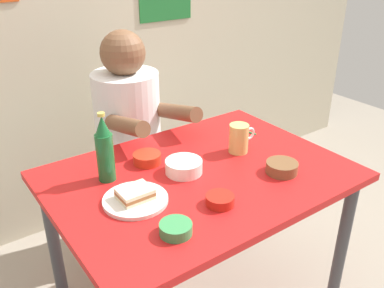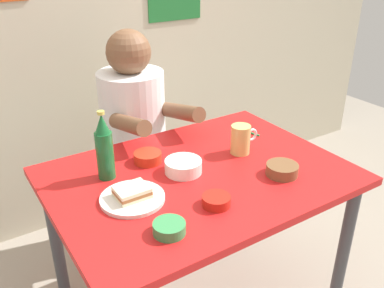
{
  "view_description": "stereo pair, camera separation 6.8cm",
  "coord_description": "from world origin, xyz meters",
  "px_view_note": "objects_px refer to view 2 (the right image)",
  "views": [
    {
      "loc": [
        -0.82,
        -1.09,
        1.53
      ],
      "look_at": [
        0.0,
        0.05,
        0.84
      ],
      "focal_mm": 39.02,
      "sensor_mm": 36.0,
      "label": 1
    },
    {
      "loc": [
        -0.76,
        -1.13,
        1.53
      ],
      "look_at": [
        0.0,
        0.05,
        0.84
      ],
      "focal_mm": 39.02,
      "sensor_mm": 36.0,
      "label": 2
    }
  ],
  "objects_px": {
    "sandwich": "(132,192)",
    "beer_bottle": "(104,148)",
    "stool": "(137,185)",
    "person_seated": "(134,113)",
    "dip_bowl_green": "(169,228)",
    "beer_mug": "(241,139)",
    "plate_orange": "(132,198)",
    "dining_table": "(199,194)"
  },
  "relations": [
    {
      "from": "sandwich",
      "to": "beer_bottle",
      "type": "relative_size",
      "value": 0.42
    },
    {
      "from": "stool",
      "to": "person_seated",
      "type": "bearing_deg",
      "value": -90.0
    },
    {
      "from": "sandwich",
      "to": "dip_bowl_green",
      "type": "relative_size",
      "value": 1.1
    },
    {
      "from": "sandwich",
      "to": "dip_bowl_green",
      "type": "xyz_separation_m",
      "value": [
        0.02,
        -0.22,
        -0.01
      ]
    },
    {
      "from": "beer_mug",
      "to": "beer_bottle",
      "type": "relative_size",
      "value": 0.48
    },
    {
      "from": "plate_orange",
      "to": "dining_table",
      "type": "bearing_deg",
      "value": 6.07
    },
    {
      "from": "beer_mug",
      "to": "stool",
      "type": "bearing_deg",
      "value": 109.8
    },
    {
      "from": "plate_orange",
      "to": "dip_bowl_green",
      "type": "xyz_separation_m",
      "value": [
        0.02,
        -0.22,
        0.01
      ]
    },
    {
      "from": "stool",
      "to": "beer_mug",
      "type": "xyz_separation_m",
      "value": [
        0.21,
        -0.58,
        0.45
      ]
    },
    {
      "from": "sandwich",
      "to": "person_seated",
      "type": "bearing_deg",
      "value": 64.05
    },
    {
      "from": "person_seated",
      "to": "sandwich",
      "type": "distance_m",
      "value": 0.72
    },
    {
      "from": "person_seated",
      "to": "dip_bowl_green",
      "type": "height_order",
      "value": "person_seated"
    },
    {
      "from": "sandwich",
      "to": "beer_mug",
      "type": "xyz_separation_m",
      "value": [
        0.53,
        0.08,
        0.03
      ]
    },
    {
      "from": "sandwich",
      "to": "beer_bottle",
      "type": "xyz_separation_m",
      "value": [
        -0.01,
        0.19,
        0.09
      ]
    },
    {
      "from": "sandwich",
      "to": "stool",
      "type": "bearing_deg",
      "value": 64.43
    },
    {
      "from": "sandwich",
      "to": "beer_bottle",
      "type": "bearing_deg",
      "value": 93.8
    },
    {
      "from": "stool",
      "to": "plate_orange",
      "type": "relative_size",
      "value": 2.05
    },
    {
      "from": "sandwich",
      "to": "beer_bottle",
      "type": "distance_m",
      "value": 0.21
    },
    {
      "from": "stool",
      "to": "sandwich",
      "type": "distance_m",
      "value": 0.85
    },
    {
      "from": "sandwich",
      "to": "beer_mug",
      "type": "distance_m",
      "value": 0.53
    },
    {
      "from": "dip_bowl_green",
      "to": "stool",
      "type": "bearing_deg",
      "value": 71.23
    },
    {
      "from": "plate_orange",
      "to": "beer_mug",
      "type": "bearing_deg",
      "value": 8.44
    },
    {
      "from": "stool",
      "to": "person_seated",
      "type": "height_order",
      "value": "person_seated"
    },
    {
      "from": "plate_orange",
      "to": "stool",
      "type": "bearing_deg",
      "value": 64.43
    },
    {
      "from": "plate_orange",
      "to": "person_seated",
      "type": "bearing_deg",
      "value": 64.05
    },
    {
      "from": "dip_bowl_green",
      "to": "beer_mug",
      "type": "bearing_deg",
      "value": 30.26
    },
    {
      "from": "person_seated",
      "to": "beer_bottle",
      "type": "relative_size",
      "value": 2.75
    },
    {
      "from": "sandwich",
      "to": "beer_mug",
      "type": "relative_size",
      "value": 0.87
    },
    {
      "from": "sandwich",
      "to": "dining_table",
      "type": "bearing_deg",
      "value": 6.07
    },
    {
      "from": "beer_mug",
      "to": "dip_bowl_green",
      "type": "xyz_separation_m",
      "value": [
        -0.51,
        -0.3,
        -0.04
      ]
    },
    {
      "from": "beer_bottle",
      "to": "dining_table",
      "type": "bearing_deg",
      "value": -27.55
    },
    {
      "from": "beer_mug",
      "to": "sandwich",
      "type": "bearing_deg",
      "value": -171.56
    },
    {
      "from": "beer_bottle",
      "to": "sandwich",
      "type": "bearing_deg",
      "value": -86.2
    },
    {
      "from": "dining_table",
      "to": "stool",
      "type": "relative_size",
      "value": 2.44
    },
    {
      "from": "person_seated",
      "to": "beer_mug",
      "type": "height_order",
      "value": "person_seated"
    },
    {
      "from": "plate_orange",
      "to": "beer_bottle",
      "type": "height_order",
      "value": "beer_bottle"
    },
    {
      "from": "beer_bottle",
      "to": "plate_orange",
      "type": "bearing_deg",
      "value": -86.2
    },
    {
      "from": "stool",
      "to": "sandwich",
      "type": "height_order",
      "value": "sandwich"
    },
    {
      "from": "dining_table",
      "to": "stool",
      "type": "xyz_separation_m",
      "value": [
        0.03,
        0.63,
        -0.3
      ]
    },
    {
      "from": "stool",
      "to": "plate_orange",
      "type": "bearing_deg",
      "value": -115.57
    },
    {
      "from": "stool",
      "to": "beer_mug",
      "type": "distance_m",
      "value": 0.77
    },
    {
      "from": "person_seated",
      "to": "dining_table",
      "type": "bearing_deg",
      "value": -92.35
    }
  ]
}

